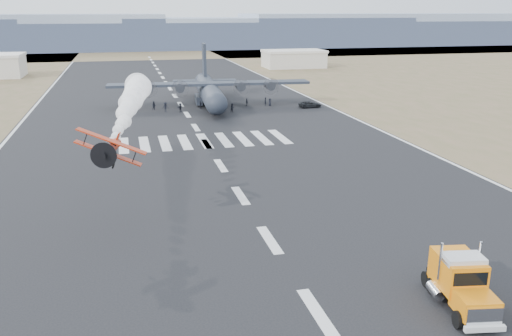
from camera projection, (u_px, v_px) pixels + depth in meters
name	position (u px, v px, depth m)	size (l,w,h in m)	color
ground	(317.00, 312.00, 35.96)	(500.00, 500.00, 0.00)	black
scrub_far	(146.00, 53.00, 250.25)	(500.00, 80.00, 0.00)	brown
runway_markings	(196.00, 127.00, 91.86)	(60.00, 260.00, 0.01)	silver
ridge_seg_c	(5.00, 32.00, 260.94)	(150.00, 50.00, 17.00)	#8391A6
ridge_seg_d	(143.00, 35.00, 276.37)	(150.00, 50.00, 13.00)	#8391A6
ridge_seg_e	(266.00, 32.00, 290.96)	(150.00, 50.00, 15.00)	#8391A6
ridge_seg_f	(377.00, 29.00, 305.55)	(150.00, 50.00, 17.00)	#8391A6
ridge_seg_g	(477.00, 32.00, 320.98)	(150.00, 50.00, 13.00)	#8391A6
hangar_right	(294.00, 59.00, 185.39)	(20.50, 12.50, 5.90)	#B9B2A4
semi_truck	(461.00, 281.00, 36.24)	(3.83, 8.43, 3.70)	black
aerobatic_biplane	(110.00, 149.00, 47.94)	(5.97, 5.70, 3.62)	#AE230B
smoke_trail	(135.00, 93.00, 77.82)	(6.01, 38.82, 3.97)	white
transport_aircraft	(209.00, 90.00, 113.22)	(41.39, 34.04, 11.94)	#1F232F
support_vehicle	(310.00, 104.00, 110.28)	(2.13, 4.62, 1.29)	black
crew_a	(265.00, 101.00, 112.40)	(0.63, 0.52, 1.74)	black
crew_b	(232.00, 108.00, 105.05)	(0.86, 0.53, 1.77)	black
crew_c	(165.00, 107.00, 105.80)	(1.18, 0.55, 1.83)	black
crew_d	(247.00, 102.00, 112.08)	(0.93, 0.48, 1.59)	black
crew_e	(270.00, 102.00, 112.21)	(0.76, 0.47, 1.56)	black
crew_f	(180.00, 108.00, 105.51)	(1.59, 0.51, 1.71)	black
crew_g	(201.00, 105.00, 109.13)	(0.57, 0.47, 1.57)	black
crew_h	(154.00, 106.00, 107.21)	(0.87, 0.54, 1.80)	black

